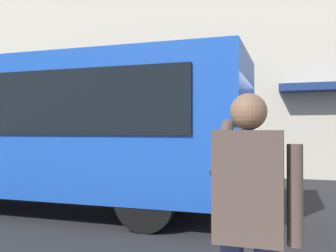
# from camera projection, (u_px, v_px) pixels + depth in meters

# --- Properties ---
(ground_plane) EXTENTS (60.00, 60.00, 0.00)m
(ground_plane) POSITION_uv_depth(u_px,v_px,m) (198.00, 218.00, 6.95)
(ground_plane) COLOR #232326
(building_facade_far) EXTENTS (28.00, 1.55, 12.00)m
(building_facade_far) POSITION_uv_depth(u_px,v_px,m) (242.00, 9.00, 13.47)
(building_facade_far) COLOR beige
(building_facade_far) RESTS_ON ground_plane
(red_bus) EXTENTS (9.05, 2.54, 3.08)m
(red_bus) POSITION_uv_depth(u_px,v_px,m) (32.00, 127.00, 7.96)
(red_bus) COLOR #1947AD
(red_bus) RESTS_ON ground_plane
(pedestrian_photographer) EXTENTS (0.53, 0.52, 1.70)m
(pedestrian_photographer) POSITION_uv_depth(u_px,v_px,m) (249.00, 213.00, 2.22)
(pedestrian_photographer) COLOR #1E2347
(pedestrian_photographer) RESTS_ON sidewalk_curb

